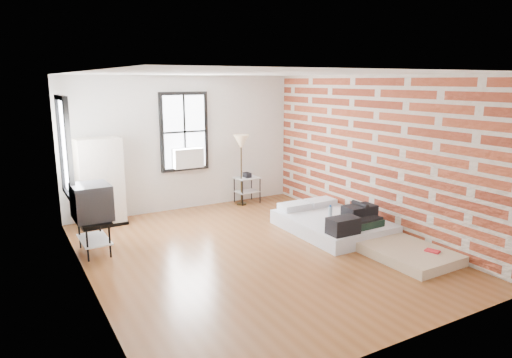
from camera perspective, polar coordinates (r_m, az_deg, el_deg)
ground at (r=7.41m, az=-0.23°, el=-9.13°), size 6.00×6.00×0.00m
room_shell at (r=7.39m, az=-0.06°, el=4.76°), size 5.02×6.02×2.80m
mattress_main at (r=8.42m, az=9.61°, el=-5.38°), size 1.47×1.99×0.63m
mattress_bare at (r=7.78m, az=15.85°, el=-7.56°), size 1.06×1.97×0.42m
wardrobe at (r=9.00m, az=-18.89°, el=-0.42°), size 0.87×0.53×1.66m
side_table at (r=10.18m, az=-1.12°, el=-0.43°), size 0.55×0.45×0.69m
floor_lamp at (r=9.88m, az=-1.87°, el=4.21°), size 0.33×0.33×1.55m
tv_stand at (r=7.59m, az=-19.82°, el=-2.94°), size 0.57×0.80×1.12m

